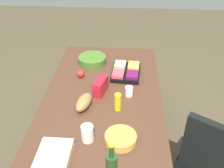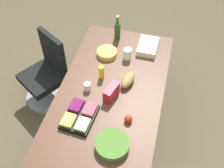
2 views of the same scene
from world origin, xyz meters
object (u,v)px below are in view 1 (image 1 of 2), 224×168
bread_loaf (84,102)px  mayo_jar (87,133)px  sheet_cake (53,159)px  fruit_platter (126,72)px  apple_red (81,74)px  paper_cup (129,91)px  chip_bowl (121,138)px  mustard_bottle (118,102)px  chip_bag_red (101,86)px  office_chair (208,166)px  conference_table (103,104)px  salad_bowl (92,60)px  wine_bottle (111,167)px

bread_loaf → mayo_jar: bearing=12.9°
bread_loaf → sheet_cake: bearing=-10.8°
fruit_platter → apple_red: apple_red is taller
paper_cup → chip_bowl: paper_cup is taller
fruit_platter → mustard_bottle: mustard_bottle is taller
chip_bowl → apple_red: (-0.84, -0.43, 0.01)m
chip_bag_red → bread_loaf: bearing=-29.3°
chip_bag_red → mustard_bottle: (0.23, 0.17, 0.01)m
paper_cup → office_chair: bearing=60.7°
fruit_platter → bread_loaf: 0.64m
office_chair → chip_bowl: (0.16, -0.76, 0.46)m
mayo_jar → sheet_cake: mayo_jar is taller
conference_table → paper_cup: size_ratio=22.25×
conference_table → fruit_platter: 0.46m
sheet_cake → office_chair: bearing=107.6°
chip_bag_red → conference_table: bearing=16.5°
apple_red → mustard_bottle: size_ratio=0.48×
chip_bag_red → bread_loaf: 0.25m
chip_bowl → mayo_jar: mayo_jar is taller
chip_bag_red → apple_red: bearing=-137.6°
office_chair → salad_bowl: (-0.97, -1.11, 0.47)m
apple_red → chip_bowl: bearing=27.2°
sheet_cake → bread_loaf: bearing=169.2°
salad_bowl → mustard_bottle: bearing=21.9°
salad_bowl → fruit_platter: bearing=59.4°
office_chair → mayo_jar: size_ratio=7.25×
chip_bag_red → salad_bowl: (-0.55, -0.15, -0.03)m
wine_bottle → mayo_jar: bearing=-148.8°
mayo_jar → wine_bottle: wine_bottle is taller
sheet_cake → salad_bowl: 1.36m
mustard_bottle → salad_bowl: bearing=-158.1°
chip_bag_red → salad_bowl: size_ratio=0.67×
mayo_jar → apple_red: (-0.84, -0.19, -0.03)m
conference_table → salad_bowl: size_ratio=6.68×
wine_bottle → bread_loaf: bearing=-158.0°
chip_bag_red → office_chair: bearing=66.1°
paper_cup → mayo_jar: mayo_jar is taller
office_chair → bread_loaf: bearing=-101.0°
wine_bottle → salad_bowl: size_ratio=1.06×
salad_bowl → bread_loaf: bread_loaf is taller
conference_table → wine_bottle: wine_bottle is taller
mayo_jar → chip_bag_red: 0.59m
office_chair → paper_cup: office_chair is taller
sheet_cake → salad_bowl: (-1.35, 0.09, 0.00)m
conference_table → office_chair: office_chair is taller
mayo_jar → mustard_bottle: (-0.36, 0.20, 0.01)m
mayo_jar → office_chair: bearing=99.2°
sheet_cake → bread_loaf: 0.60m
conference_table → chip_bag_red: 0.17m
apple_red → wine_bottle: (1.16, 0.38, 0.08)m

